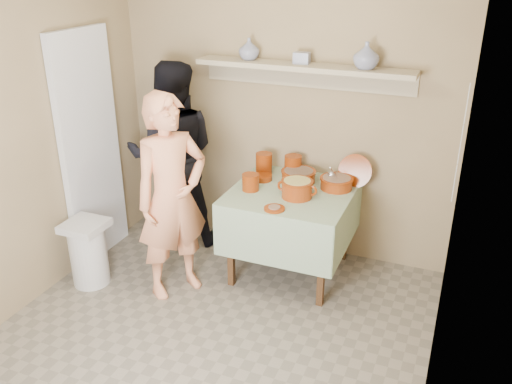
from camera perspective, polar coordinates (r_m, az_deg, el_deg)
The scene contains 22 objects.
ground at distance 3.91m, azimuth -6.48°, elevation -16.75°, with size 3.50×3.50×0.00m, color #73695A.
tile_panel at distance 4.85m, azimuth -17.02°, elevation 4.34°, with size 0.06×0.70×2.00m, color silver.
plate_stack_a at distance 4.71m, azimuth 0.84°, elevation 2.99°, with size 0.14×0.14×0.19m, color #702001.
plate_stack_b at distance 4.70m, azimuth 3.91°, elevation 2.79°, with size 0.15×0.15×0.18m, color #702001.
bowl_stack at distance 4.40m, azimuth -0.58°, elevation 1.04°, with size 0.14×0.14×0.14m, color #702001.
empty_bowl at distance 4.61m, azimuth 0.69°, elevation 1.55°, with size 0.16×0.16×0.05m, color #702001.
propped_lid at distance 4.56m, azimuth 10.37°, elevation 2.19°, with size 0.28×0.28×0.02m, color #702001.
vase_right at distance 4.32m, azimuth 11.54°, elevation 13.90°, with size 0.20×0.20×0.21m, color navy.
vase_left at distance 4.62m, azimuth -0.74°, elevation 14.82°, with size 0.17×0.17×0.18m, color navy.
ceramic_box at distance 4.48m, azimuth 4.84°, elevation 13.88°, with size 0.13×0.09×0.09m, color navy.
person_cook at distance 4.19m, azimuth -8.83°, elevation -0.58°, with size 0.60×0.39×1.64m, color #EB9165.
person_helper at distance 4.97m, azimuth -8.71°, elevation 3.82°, with size 0.83×0.65×1.71m, color black.
room_shell at distance 3.12m, azimuth -7.84°, elevation 6.37°, with size 3.04×3.54×2.62m.
serving_table at distance 4.47m, azimuth 3.76°, elevation -1.26°, with size 0.97×0.97×0.76m.
cazuela_meat_a at distance 4.59m, azimuth 4.50°, elevation 1.81°, with size 0.30×0.30×0.10m.
cazuela_meat_b at distance 4.48m, azimuth 8.47°, elevation 1.06°, with size 0.28×0.28×0.10m.
ladle at distance 4.48m, azimuth 7.97°, elevation 1.84°, with size 0.08×0.26×0.19m.
cazuela_rice at distance 4.27m, azimuth 4.34°, elevation 0.50°, with size 0.33×0.25×0.14m.
front_plate at distance 4.08m, azimuth 1.94°, elevation -1.73°, with size 0.16×0.16×0.03m.
wall_shelf at distance 4.50m, azimuth 5.06°, elevation 12.73°, with size 1.80×0.25×0.21m.
trash_bin at distance 4.68m, azimuth -17.22°, elevation -6.10°, with size 0.32×0.32×0.56m.
electrical_cord at distance 4.25m, azimuth 20.72°, elevation 4.67°, with size 0.01×0.05×0.90m.
Camera 1 is at (1.50, -2.57, 2.54)m, focal length 38.00 mm.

